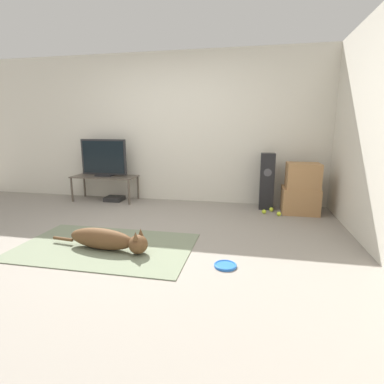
# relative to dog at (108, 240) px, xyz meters

# --- Properties ---
(ground_plane) EXTENTS (12.00, 12.00, 0.00)m
(ground_plane) POSITION_rel_dog_xyz_m (0.14, 0.32, -0.12)
(ground_plane) COLOR gray
(wall_back) EXTENTS (8.00, 0.06, 2.55)m
(wall_back) POSITION_rel_dog_xyz_m (0.14, 2.42, 1.15)
(wall_back) COLOR beige
(wall_back) RESTS_ON ground_plane
(area_rug) EXTENTS (1.91, 1.17, 0.01)m
(area_rug) POSITION_rel_dog_xyz_m (-0.08, 0.08, -0.12)
(area_rug) COLOR slate
(area_rug) RESTS_ON ground_plane
(dog) EXTENTS (1.17, 0.29, 0.26)m
(dog) POSITION_rel_dog_xyz_m (0.00, 0.00, 0.00)
(dog) COLOR brown
(dog) RESTS_ON area_rug
(frisbee) EXTENTS (0.22, 0.22, 0.03)m
(frisbee) POSITION_rel_dog_xyz_m (1.26, -0.14, -0.11)
(frisbee) COLOR blue
(frisbee) RESTS_ON ground_plane
(cardboard_box_lower) EXTENTS (0.54, 0.46, 0.39)m
(cardboard_box_lower) POSITION_rel_dog_xyz_m (2.21, 1.95, 0.07)
(cardboard_box_lower) COLOR #A87A4C
(cardboard_box_lower) RESTS_ON ground_plane
(cardboard_box_upper) EXTENTS (0.48, 0.41, 0.38)m
(cardboard_box_upper) POSITION_rel_dog_xyz_m (2.23, 1.94, 0.46)
(cardboard_box_upper) COLOR #A87A4C
(cardboard_box_upper) RESTS_ON cardboard_box_lower
(floor_speaker) EXTENTS (0.22, 0.22, 0.90)m
(floor_speaker) POSITION_rel_dog_xyz_m (1.71, 2.11, 0.33)
(floor_speaker) COLOR black
(floor_speaker) RESTS_ON ground_plane
(tv_stand) EXTENTS (1.14, 0.47, 0.45)m
(tv_stand) POSITION_rel_dog_xyz_m (-1.11, 2.11, 0.27)
(tv_stand) COLOR brown
(tv_stand) RESTS_ON ground_plane
(tv) EXTENTS (0.84, 0.20, 0.65)m
(tv) POSITION_rel_dog_xyz_m (-1.11, 2.12, 0.64)
(tv) COLOR #232326
(tv) RESTS_ON tv_stand
(tennis_ball_by_boxes) EXTENTS (0.07, 0.07, 0.07)m
(tennis_ball_by_boxes) POSITION_rel_dog_xyz_m (1.68, 1.78, -0.09)
(tennis_ball_by_boxes) COLOR #C6E033
(tennis_ball_by_boxes) RESTS_ON ground_plane
(tennis_ball_near_speaker) EXTENTS (0.07, 0.07, 0.07)m
(tennis_ball_near_speaker) POSITION_rel_dog_xyz_m (1.89, 1.70, -0.09)
(tennis_ball_near_speaker) COLOR #C6E033
(tennis_ball_near_speaker) RESTS_ON ground_plane
(tennis_ball_loose_on_carpet) EXTENTS (0.07, 0.07, 0.07)m
(tennis_ball_loose_on_carpet) POSITION_rel_dog_xyz_m (1.79, 1.93, -0.09)
(tennis_ball_loose_on_carpet) COLOR #C6E033
(tennis_ball_loose_on_carpet) RESTS_ON ground_plane
(game_console) EXTENTS (0.31, 0.28, 0.08)m
(game_console) POSITION_rel_dog_xyz_m (-0.95, 2.11, -0.09)
(game_console) COLOR black
(game_console) RESTS_ON ground_plane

